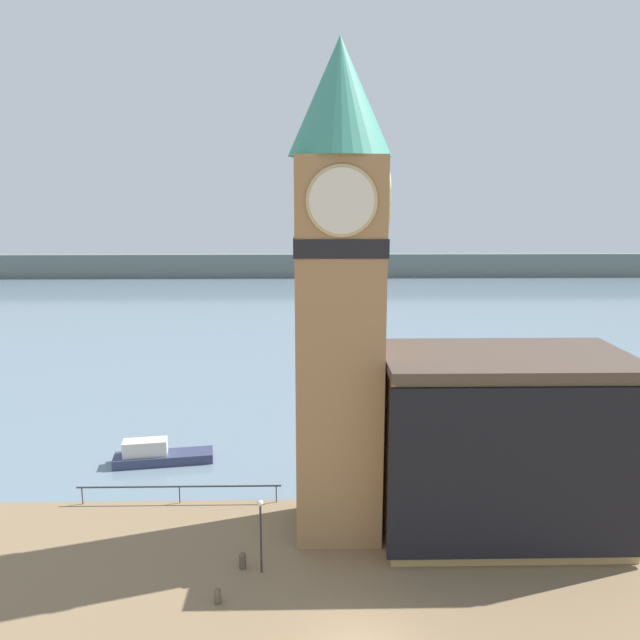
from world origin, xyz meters
name	(u,v)px	position (x,y,z in m)	size (l,w,h in m)	color
water	(321,312)	(0.00, 72.88, 0.00)	(160.00, 120.00, 0.00)	slate
far_shoreline	(317,266)	(0.00, 112.88, 2.50)	(180.00, 3.00, 5.00)	slate
pier_railing	(179,488)	(-9.70, 12.63, 0.96)	(12.03, 0.08, 1.09)	#333338
clock_tower	(339,286)	(-0.48, 9.72, 13.42)	(5.04, 5.04, 25.31)	#9E754C
pier_building	(502,445)	(8.15, 9.13, 4.99)	(12.86, 7.13, 9.93)	tan
boat_near	(158,454)	(-12.31, 18.29, 0.60)	(6.77, 2.67, 1.69)	#333856
mooring_bollard_near	(243,559)	(-5.31, 6.02, 0.46)	(0.37, 0.37, 0.85)	brown
mooring_bollard_far	(217,595)	(-6.16, 3.38, 0.40)	(0.34, 0.34, 0.74)	brown
lamp_post	(261,522)	(-4.36, 5.67, 2.67)	(0.32, 0.32, 3.80)	#2D2D33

